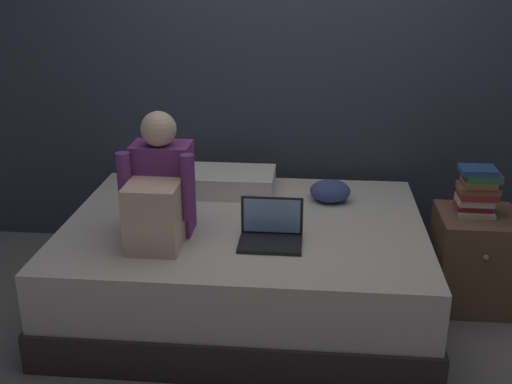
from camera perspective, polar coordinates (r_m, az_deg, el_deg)
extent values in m
plane|color=gray|center=(3.44, 1.85, -12.86)|extent=(8.00, 8.00, 0.00)
cube|color=#383D4C|center=(4.10, 3.17, 12.96)|extent=(5.60, 0.10, 2.70)
cube|color=#332D2B|center=(3.66, -0.99, -8.73)|extent=(2.00, 1.50, 0.21)
cube|color=beige|center=(3.53, -1.02, -5.00)|extent=(1.96, 1.46, 0.32)
cube|color=brown|center=(3.81, 19.17, -5.79)|extent=(0.44, 0.44, 0.55)
sphere|color=gray|center=(3.57, 20.17, -5.61)|extent=(0.04, 0.04, 0.04)
cube|color=#75337A|center=(3.30, -8.41, 0.35)|extent=(0.30, 0.20, 0.48)
sphere|color=beige|center=(3.17, -8.84, 5.67)|extent=(0.18, 0.18, 0.18)
cube|color=beige|center=(3.13, -9.27, -2.25)|extent=(0.26, 0.24, 0.34)
cylinder|color=#75337A|center=(3.19, -11.83, 0.58)|extent=(0.07, 0.07, 0.34)
cylinder|color=#75337A|center=(3.12, -6.20, 0.39)|extent=(0.07, 0.07, 0.34)
cube|color=black|center=(3.18, 1.30, -4.76)|extent=(0.32, 0.22, 0.02)
cube|color=black|center=(3.24, 1.46, -2.13)|extent=(0.32, 0.01, 0.20)
cube|color=#8CB2EA|center=(3.23, 1.45, -2.18)|extent=(0.29, 0.00, 0.18)
cube|color=silver|center=(3.88, -2.49, 0.95)|extent=(0.56, 0.36, 0.13)
cube|color=beige|center=(3.70, 19.26, -1.72)|extent=(0.19, 0.16, 0.02)
cube|color=#9E2D28|center=(3.71, 19.08, -1.16)|extent=(0.19, 0.13, 0.04)
cube|color=beige|center=(3.68, 19.21, -0.69)|extent=(0.19, 0.15, 0.04)
cube|color=#9E2D28|center=(3.66, 19.47, -0.22)|extent=(0.20, 0.14, 0.04)
cube|color=brown|center=(3.65, 19.53, 0.33)|extent=(0.21, 0.15, 0.04)
cube|color=brown|center=(3.63, 19.58, 0.81)|extent=(0.17, 0.16, 0.03)
cube|color=#387042|center=(3.63, 19.88, 1.33)|extent=(0.19, 0.15, 0.04)
cube|color=#284C84|center=(3.61, 19.50, 1.89)|extent=(0.19, 0.15, 0.03)
ellipsoid|color=gray|center=(3.82, 6.16, 0.21)|extent=(0.17, 0.14, 0.09)
ellipsoid|color=#3D4C8E|center=(3.74, 6.76, 0.09)|extent=(0.24, 0.20, 0.13)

